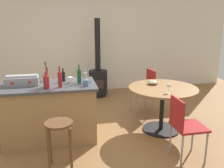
% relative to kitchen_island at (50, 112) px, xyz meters
% --- Properties ---
extents(ground_plane, '(8.80, 8.80, 0.00)m').
position_rel_kitchen_island_xyz_m(ground_plane, '(0.65, -0.08, -0.44)').
color(ground_plane, olive).
extents(back_wall, '(8.00, 0.10, 2.70)m').
position_rel_kitchen_island_xyz_m(back_wall, '(0.65, 2.59, 0.91)').
color(back_wall, silver).
rests_on(back_wall, ground_plane).
extents(kitchen_island, '(1.41, 0.76, 0.88)m').
position_rel_kitchen_island_xyz_m(kitchen_island, '(0.00, 0.00, 0.00)').
color(kitchen_island, '#A37A4C').
rests_on(kitchen_island, ground_plane).
extents(wooden_stool, '(0.34, 0.34, 0.63)m').
position_rel_kitchen_island_xyz_m(wooden_stool, '(0.14, -0.85, 0.02)').
color(wooden_stool, brown).
rests_on(wooden_stool, ground_plane).
extents(dining_table, '(1.12, 1.12, 0.75)m').
position_rel_kitchen_island_xyz_m(dining_table, '(1.81, -0.07, 0.14)').
color(dining_table, black).
rests_on(dining_table, ground_plane).
extents(folding_chair_near, '(0.44, 0.44, 0.87)m').
position_rel_kitchen_island_xyz_m(folding_chair_near, '(1.79, 0.75, 0.08)').
color(folding_chair_near, maroon).
rests_on(folding_chair_near, ground_plane).
extents(folding_chair_far, '(0.40, 0.40, 0.86)m').
position_rel_kitchen_island_xyz_m(folding_chair_far, '(1.74, -0.96, 0.07)').
color(folding_chair_far, maroon).
rests_on(folding_chair_far, ground_plane).
extents(wood_stove, '(0.44, 0.45, 1.85)m').
position_rel_kitchen_island_xyz_m(wood_stove, '(1.04, 2.01, 0.01)').
color(wood_stove, black).
rests_on(wood_stove, ground_plane).
extents(toolbox, '(0.48, 0.23, 0.15)m').
position_rel_kitchen_island_xyz_m(toolbox, '(-0.38, 0.06, 0.51)').
color(toolbox, gray).
rests_on(toolbox, kitchen_island).
extents(bottle_0, '(0.06, 0.06, 0.23)m').
position_rel_kitchen_island_xyz_m(bottle_0, '(0.55, -0.02, 0.53)').
color(bottle_0, '#B7B2AD').
rests_on(bottle_0, kitchen_island).
extents(bottle_1, '(0.06, 0.06, 0.21)m').
position_rel_kitchen_island_xyz_m(bottle_1, '(0.23, 0.16, 0.52)').
color(bottle_1, black).
rests_on(bottle_1, kitchen_island).
extents(bottle_2, '(0.08, 0.08, 0.25)m').
position_rel_kitchen_island_xyz_m(bottle_2, '(-0.01, -0.22, 0.54)').
color(bottle_2, maroon).
rests_on(bottle_2, kitchen_island).
extents(bottle_3, '(0.06, 0.06, 0.29)m').
position_rel_kitchen_island_xyz_m(bottle_3, '(0.46, -0.01, 0.55)').
color(bottle_3, '#194C23').
rests_on(bottle_3, kitchen_island).
extents(bottle_4, '(0.07, 0.07, 0.30)m').
position_rel_kitchen_island_xyz_m(bottle_4, '(-0.04, 0.27, 0.55)').
color(bottle_4, '#603314').
rests_on(bottle_4, kitchen_island).
extents(bottle_5, '(0.07, 0.07, 0.31)m').
position_rel_kitchen_island_xyz_m(bottle_5, '(-0.03, -0.12, 0.56)').
color(bottle_5, '#B7B2AD').
rests_on(bottle_5, kitchen_island).
extents(bottle_6, '(0.06, 0.06, 0.30)m').
position_rel_kitchen_island_xyz_m(bottle_6, '(0.18, -0.18, 0.56)').
color(bottle_6, maroon).
rests_on(bottle_6, kitchen_island).
extents(cup_0, '(0.11, 0.07, 0.09)m').
position_rel_kitchen_island_xyz_m(cup_0, '(0.54, -0.20, 0.48)').
color(cup_0, '#4C7099').
rests_on(cup_0, kitchen_island).
extents(cup_1, '(0.11, 0.08, 0.09)m').
position_rel_kitchen_island_xyz_m(cup_1, '(0.33, 0.03, 0.48)').
color(cup_1, white).
rests_on(cup_1, kitchen_island).
extents(wine_glass, '(0.07, 0.07, 0.14)m').
position_rel_kitchen_island_xyz_m(wine_glass, '(1.77, -0.35, 0.42)').
color(wine_glass, silver).
rests_on(wine_glass, dining_table).
extents(serving_bowl, '(0.18, 0.18, 0.07)m').
position_rel_kitchen_island_xyz_m(serving_bowl, '(1.71, 0.15, 0.35)').
color(serving_bowl, tan).
rests_on(serving_bowl, dining_table).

